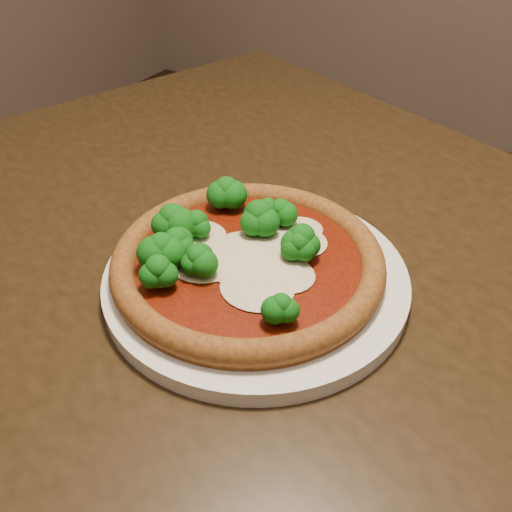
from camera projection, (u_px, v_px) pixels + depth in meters
The scene contains 3 objects.
dining_table at pixel (301, 336), 0.69m from camera, with size 1.49×1.26×0.75m.
plate at pixel (256, 278), 0.62m from camera, with size 0.33×0.33×0.02m, color silver.
pizza at pixel (243, 255), 0.61m from camera, with size 0.29×0.29×0.06m.
Camera 1 is at (0.14, -0.46, 1.16)m, focal length 40.00 mm.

